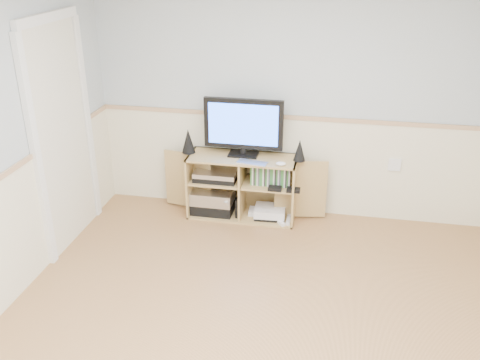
% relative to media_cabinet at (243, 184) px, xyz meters
% --- Properties ---
extents(room, '(4.04, 4.54, 2.54)m').
position_rel_media_cabinet_xyz_m(room, '(0.42, -1.94, 0.88)').
color(room, tan).
rests_on(room, ground).
extents(media_cabinet, '(1.69, 0.41, 0.65)m').
position_rel_media_cabinet_xyz_m(media_cabinet, '(0.00, 0.00, 0.00)').
color(media_cabinet, tan).
rests_on(media_cabinet, floor).
extents(monitor, '(0.78, 0.18, 0.58)m').
position_rel_media_cabinet_xyz_m(monitor, '(0.00, -0.00, 0.63)').
color(monitor, black).
rests_on(monitor, media_cabinet).
extents(speaker_left, '(0.13, 0.13, 0.25)m').
position_rel_media_cabinet_xyz_m(speaker_left, '(-0.56, -0.03, 0.44)').
color(speaker_left, black).
rests_on(speaker_left, media_cabinet).
extents(speaker_right, '(0.12, 0.12, 0.22)m').
position_rel_media_cabinet_xyz_m(speaker_right, '(0.56, -0.03, 0.43)').
color(speaker_right, black).
rests_on(speaker_right, media_cabinet).
extents(keyboard, '(0.31, 0.16, 0.01)m').
position_rel_media_cabinet_xyz_m(keyboard, '(0.12, -0.19, 0.32)').
color(keyboard, silver).
rests_on(keyboard, media_cabinet).
extents(mouse, '(0.10, 0.07, 0.04)m').
position_rel_media_cabinet_xyz_m(mouse, '(0.40, -0.19, 0.34)').
color(mouse, white).
rests_on(mouse, media_cabinet).
extents(av_components, '(0.51, 0.32, 0.47)m').
position_rel_media_cabinet_xyz_m(av_components, '(-0.29, -0.05, -0.11)').
color(av_components, black).
rests_on(av_components, media_cabinet).
extents(game_consoles, '(0.45, 0.30, 0.11)m').
position_rel_media_cabinet_xyz_m(game_consoles, '(0.28, -0.06, -0.26)').
color(game_consoles, white).
rests_on(game_consoles, media_cabinet).
extents(game_cases, '(0.39, 0.13, 0.19)m').
position_rel_media_cabinet_xyz_m(game_cases, '(0.29, -0.07, 0.15)').
color(game_cases, '#3F8C3F').
rests_on(game_cases, media_cabinet).
extents(wall_outlet, '(0.12, 0.03, 0.12)m').
position_rel_media_cabinet_xyz_m(wall_outlet, '(1.48, 0.16, 0.27)').
color(wall_outlet, white).
rests_on(wall_outlet, wall_back).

